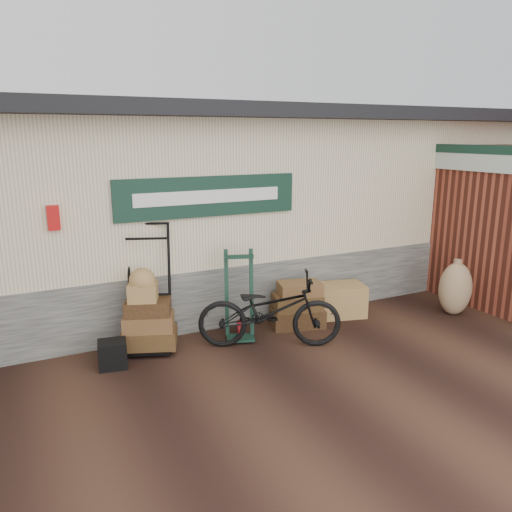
{
  "coord_description": "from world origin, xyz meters",
  "views": [
    {
      "loc": [
        -2.74,
        -5.43,
        2.77
      ],
      "look_at": [
        0.39,
        0.9,
        1.05
      ],
      "focal_mm": 35.0,
      "sensor_mm": 36.0,
      "label": 1
    }
  ],
  "objects_px": {
    "suitcase_stack": "(297,304)",
    "black_trunk": "(113,354)",
    "porter_trolley": "(149,286)",
    "green_barrow": "(239,295)",
    "bicycle": "(270,307)",
    "wicker_hamper": "(339,300)"
  },
  "relations": [
    {
      "from": "green_barrow",
      "to": "wicker_hamper",
      "type": "distance_m",
      "value": 1.8
    },
    {
      "from": "porter_trolley",
      "to": "black_trunk",
      "type": "distance_m",
      "value": 0.99
    },
    {
      "from": "green_barrow",
      "to": "black_trunk",
      "type": "height_order",
      "value": "green_barrow"
    },
    {
      "from": "suitcase_stack",
      "to": "green_barrow",
      "type": "bearing_deg",
      "value": -178.52
    },
    {
      "from": "green_barrow",
      "to": "bicycle",
      "type": "height_order",
      "value": "green_barrow"
    },
    {
      "from": "porter_trolley",
      "to": "bicycle",
      "type": "xyz_separation_m",
      "value": [
        1.42,
        -0.71,
        -0.29
      ]
    },
    {
      "from": "porter_trolley",
      "to": "green_barrow",
      "type": "bearing_deg",
      "value": 8.17
    },
    {
      "from": "wicker_hamper",
      "to": "bicycle",
      "type": "xyz_separation_m",
      "value": [
        -1.52,
        -0.55,
        0.3
      ]
    },
    {
      "from": "porter_trolley",
      "to": "black_trunk",
      "type": "relative_size",
      "value": 5.02
    },
    {
      "from": "suitcase_stack",
      "to": "black_trunk",
      "type": "bearing_deg",
      "value": -176.16
    },
    {
      "from": "porter_trolley",
      "to": "suitcase_stack",
      "type": "distance_m",
      "value": 2.21
    },
    {
      "from": "suitcase_stack",
      "to": "black_trunk",
      "type": "height_order",
      "value": "suitcase_stack"
    },
    {
      "from": "suitcase_stack",
      "to": "wicker_hamper",
      "type": "height_order",
      "value": "suitcase_stack"
    },
    {
      "from": "suitcase_stack",
      "to": "bicycle",
      "type": "relative_size",
      "value": 0.4
    },
    {
      "from": "porter_trolley",
      "to": "suitcase_stack",
      "type": "xyz_separation_m",
      "value": [
        2.13,
        -0.24,
        -0.5
      ]
    },
    {
      "from": "wicker_hamper",
      "to": "bicycle",
      "type": "height_order",
      "value": "bicycle"
    },
    {
      "from": "green_barrow",
      "to": "bicycle",
      "type": "distance_m",
      "value": 0.51
    },
    {
      "from": "porter_trolley",
      "to": "green_barrow",
      "type": "relative_size",
      "value": 1.36
    },
    {
      "from": "green_barrow",
      "to": "black_trunk",
      "type": "xyz_separation_m",
      "value": [
        -1.77,
        -0.16,
        -0.45
      ]
    },
    {
      "from": "bicycle",
      "to": "green_barrow",
      "type": "bearing_deg",
      "value": 53.15
    },
    {
      "from": "wicker_hamper",
      "to": "bicycle",
      "type": "distance_m",
      "value": 1.65
    },
    {
      "from": "green_barrow",
      "to": "black_trunk",
      "type": "bearing_deg",
      "value": -155.17
    }
  ]
}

